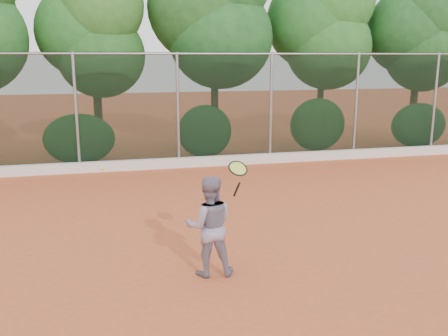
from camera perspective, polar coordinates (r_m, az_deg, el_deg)
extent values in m
plane|color=#C2552D|center=(9.14, 1.49, -9.01)|extent=(80.00, 80.00, 0.00)
cube|color=silver|center=(15.52, -5.07, 0.62)|extent=(24.00, 0.20, 0.30)
imported|color=gray|center=(7.80, -1.70, -6.65)|extent=(0.84, 0.69, 1.59)
cube|color=black|center=(15.45, -5.28, 6.57)|extent=(24.00, 0.01, 3.50)
cylinder|color=gray|center=(15.36, -5.41, 12.88)|extent=(24.00, 0.06, 0.06)
cylinder|color=gray|center=(15.31, -16.52, 6.04)|extent=(0.09, 0.09, 3.50)
cylinder|color=gray|center=(15.45, -5.28, 6.57)|extent=(0.09, 0.09, 3.50)
cylinder|color=gray|center=(16.16, 5.37, 6.83)|extent=(0.09, 0.09, 3.50)
cylinder|color=gray|center=(17.36, 14.85, 6.87)|extent=(0.09, 0.09, 3.50)
cylinder|color=gray|center=(18.97, 22.91, 6.75)|extent=(0.09, 0.09, 3.50)
cylinder|color=#3C2A17|center=(17.64, -14.13, 5.19)|extent=(0.28, 0.28, 2.40)
ellipsoid|color=#1E501B|center=(17.40, -13.85, 12.38)|extent=(2.90, 2.40, 2.80)
ellipsoid|color=#1E571E|center=(17.73, -15.67, 14.87)|extent=(3.20, 2.70, 3.10)
ellipsoid|color=#295E20|center=(17.28, -13.80, 17.71)|extent=(2.70, 2.30, 2.90)
cylinder|color=#3D2A17|center=(17.72, -1.07, 6.58)|extent=(0.26, 0.26, 3.00)
ellipsoid|color=#286928|center=(17.58, -0.37, 14.69)|extent=(3.60, 3.00, 3.50)
ellipsoid|color=#2E6928|center=(17.83, -2.26, 17.88)|extent=(3.90, 3.20, 3.80)
cylinder|color=#4A351C|center=(19.23, 10.88, 6.39)|extent=(0.24, 0.24, 2.70)
ellipsoid|color=#21571D|center=(19.12, 11.87, 13.37)|extent=(3.20, 2.70, 3.10)
ellipsoid|color=#1D551E|center=(19.22, 10.20, 16.12)|extent=(3.50, 2.90, 3.40)
cylinder|color=#422C19|center=(20.71, 20.76, 5.95)|extent=(0.28, 0.28, 2.50)
ellipsoid|color=#285F24|center=(20.63, 21.88, 12.12)|extent=(3.00, 2.50, 2.90)
ellipsoid|color=#256024|center=(20.62, 20.40, 14.47)|extent=(3.30, 2.80, 3.20)
ellipsoid|color=#276628|center=(20.68, 22.66, 16.51)|extent=(2.80, 2.40, 3.00)
ellipsoid|color=#2C6B29|center=(16.22, -16.20, 3.19)|extent=(2.20, 1.16, 1.60)
ellipsoid|color=#28692A|center=(16.50, -2.19, 4.20)|extent=(1.80, 1.04, 1.76)
ellipsoid|color=#32732C|center=(17.71, 10.64, 4.90)|extent=(2.00, 1.10, 1.84)
ellipsoid|color=#2A702D|center=(19.70, 21.33, 4.58)|extent=(2.16, 1.12, 1.64)
cylinder|color=black|center=(7.77, 1.47, -2.46)|extent=(0.08, 0.22, 0.27)
torus|color=black|center=(7.63, 1.60, -0.04)|extent=(0.36, 0.32, 0.21)
cylinder|color=#C6D63E|center=(7.63, 1.60, -0.04)|extent=(0.30, 0.26, 0.16)
sphere|color=yellow|center=(7.72, -13.75, -0.04)|extent=(0.07, 0.07, 0.07)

